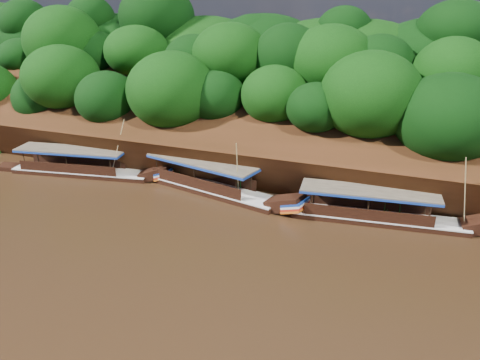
% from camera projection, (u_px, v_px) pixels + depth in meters
% --- Properties ---
extents(ground, '(160.00, 160.00, 0.00)m').
position_uv_depth(ground, '(195.00, 243.00, 31.47)').
color(ground, black).
rests_on(ground, ground).
extents(riverbank, '(120.00, 30.06, 19.40)m').
position_uv_depth(riverbank, '(288.00, 130.00, 50.45)').
color(riverbank, black).
rests_on(riverbank, ground).
extents(boat_0, '(15.01, 3.71, 6.21)m').
position_uv_depth(boat_0, '(389.00, 216.00, 34.07)').
color(boat_0, black).
rests_on(boat_0, ground).
extents(boat_1, '(15.37, 5.46, 5.66)m').
position_uv_depth(boat_1, '(218.00, 187.00, 39.01)').
color(boat_1, black).
rests_on(boat_1, ground).
extents(boat_2, '(15.54, 4.61, 5.83)m').
position_uv_depth(boat_2, '(89.00, 169.00, 43.03)').
color(boat_2, black).
rests_on(boat_2, ground).
extents(reeds, '(48.30, 2.55, 2.00)m').
position_uv_depth(reeds, '(214.00, 177.00, 40.35)').
color(reeds, '#1B5816').
rests_on(reeds, ground).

